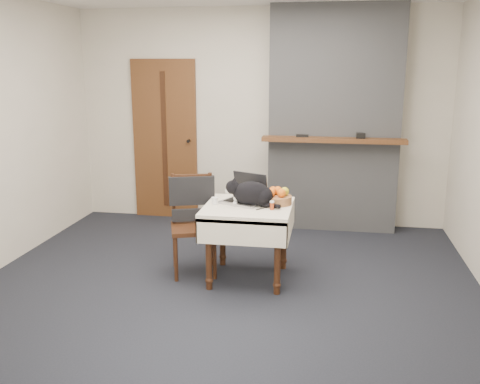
{
  "coord_description": "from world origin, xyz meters",
  "views": [
    {
      "loc": [
        0.88,
        -4.49,
        1.94
      ],
      "look_at": [
        0.1,
        0.04,
        0.83
      ],
      "focal_mm": 40.0,
      "sensor_mm": 36.0,
      "label": 1
    }
  ],
  "objects_px": {
    "laptop": "(246,195)",
    "cream_jar": "(215,201)",
    "pill_bottle": "(272,205)",
    "fruit_basket": "(277,197)",
    "door": "(165,140)",
    "side_table": "(248,217)",
    "chair": "(193,210)",
    "cat": "(253,194)"
  },
  "relations": [
    {
      "from": "chair",
      "to": "pill_bottle",
      "type": "bearing_deg",
      "value": -35.78
    },
    {
      "from": "fruit_basket",
      "to": "chair",
      "type": "distance_m",
      "value": 0.82
    },
    {
      "from": "cat",
      "to": "side_table",
      "type": "bearing_deg",
      "value": -168.39
    },
    {
      "from": "pill_bottle",
      "to": "laptop",
      "type": "bearing_deg",
      "value": 140.37
    },
    {
      "from": "side_table",
      "to": "cat",
      "type": "bearing_deg",
      "value": 12.4
    },
    {
      "from": "laptop",
      "to": "chair",
      "type": "xyz_separation_m",
      "value": [
        -0.51,
        0.02,
        -0.17
      ]
    },
    {
      "from": "side_table",
      "to": "fruit_basket",
      "type": "bearing_deg",
      "value": 22.63
    },
    {
      "from": "side_table",
      "to": "cream_jar",
      "type": "relative_size",
      "value": 12.19
    },
    {
      "from": "cream_jar",
      "to": "fruit_basket",
      "type": "bearing_deg",
      "value": 11.36
    },
    {
      "from": "cream_jar",
      "to": "fruit_basket",
      "type": "height_order",
      "value": "fruit_basket"
    },
    {
      "from": "fruit_basket",
      "to": "chair",
      "type": "height_order",
      "value": "chair"
    },
    {
      "from": "side_table",
      "to": "laptop",
      "type": "distance_m",
      "value": 0.22
    },
    {
      "from": "pill_bottle",
      "to": "fruit_basket",
      "type": "height_order",
      "value": "fruit_basket"
    },
    {
      "from": "cat",
      "to": "pill_bottle",
      "type": "distance_m",
      "value": 0.23
    },
    {
      "from": "laptop",
      "to": "cream_jar",
      "type": "height_order",
      "value": "laptop"
    },
    {
      "from": "cream_jar",
      "to": "fruit_basket",
      "type": "distance_m",
      "value": 0.57
    },
    {
      "from": "laptop",
      "to": "cat",
      "type": "distance_m",
      "value": 0.14
    },
    {
      "from": "door",
      "to": "laptop",
      "type": "bearing_deg",
      "value": -53.28
    },
    {
      "from": "side_table",
      "to": "chair",
      "type": "height_order",
      "value": "chair"
    },
    {
      "from": "cat",
      "to": "chair",
      "type": "relative_size",
      "value": 0.55
    },
    {
      "from": "laptop",
      "to": "fruit_basket",
      "type": "bearing_deg",
      "value": 23.17
    },
    {
      "from": "cream_jar",
      "to": "fruit_basket",
      "type": "relative_size",
      "value": 0.24
    },
    {
      "from": "cat",
      "to": "door",
      "type": "bearing_deg",
      "value": 125.99
    },
    {
      "from": "cat",
      "to": "fruit_basket",
      "type": "xyz_separation_m",
      "value": [
        0.21,
        0.1,
        -0.05
      ]
    },
    {
      "from": "door",
      "to": "side_table",
      "type": "xyz_separation_m",
      "value": [
        1.36,
        -1.88,
        -0.41
      ]
    },
    {
      "from": "laptop",
      "to": "cat",
      "type": "bearing_deg",
      "value": -27.51
    },
    {
      "from": "cream_jar",
      "to": "door",
      "type": "bearing_deg",
      "value": 119.18
    },
    {
      "from": "laptop",
      "to": "cream_jar",
      "type": "distance_m",
      "value": 0.29
    },
    {
      "from": "pill_bottle",
      "to": "chair",
      "type": "relative_size",
      "value": 0.09
    },
    {
      "from": "side_table",
      "to": "laptop",
      "type": "xyz_separation_m",
      "value": [
        -0.04,
        0.11,
        0.18
      ]
    },
    {
      "from": "side_table",
      "to": "chair",
      "type": "relative_size",
      "value": 0.84
    },
    {
      "from": "cream_jar",
      "to": "chair",
      "type": "distance_m",
      "value": 0.32
    },
    {
      "from": "pill_bottle",
      "to": "cream_jar",
      "type": "bearing_deg",
      "value": 169.06
    },
    {
      "from": "door",
      "to": "fruit_basket",
      "type": "distance_m",
      "value": 2.41
    },
    {
      "from": "side_table",
      "to": "pill_bottle",
      "type": "height_order",
      "value": "pill_bottle"
    },
    {
      "from": "side_table",
      "to": "fruit_basket",
      "type": "distance_m",
      "value": 0.32
    },
    {
      "from": "door",
      "to": "chair",
      "type": "distance_m",
      "value": 1.97
    },
    {
      "from": "laptop",
      "to": "pill_bottle",
      "type": "distance_m",
      "value": 0.35
    },
    {
      "from": "laptop",
      "to": "cream_jar",
      "type": "xyz_separation_m",
      "value": [
        -0.26,
        -0.12,
        -0.03
      ]
    },
    {
      "from": "door",
      "to": "cat",
      "type": "height_order",
      "value": "door"
    },
    {
      "from": "side_table",
      "to": "cat",
      "type": "relative_size",
      "value": 1.52
    },
    {
      "from": "door",
      "to": "chair",
      "type": "bearing_deg",
      "value": -65.13
    }
  ]
}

